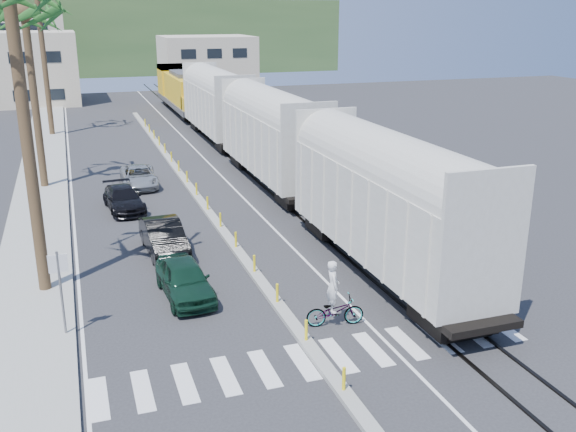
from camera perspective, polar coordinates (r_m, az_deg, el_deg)
The scene contains 16 objects.
ground at distance 21.88m, azimuth 0.68°, elevation -10.10°, with size 140.00×140.00×0.00m, color #28282B.
sidewalk at distance 44.43m, azimuth -20.98°, elevation 3.38°, with size 3.00×90.00×0.15m, color gray.
rails at distance 48.70m, azimuth -4.83°, elevation 5.63°, with size 1.56×100.00×0.06m.
median at distance 40.03m, azimuth -8.94°, elevation 2.88°, with size 0.45×60.00×0.85m.
crosswalk at distance 20.24m, azimuth 2.62°, elevation -12.58°, with size 14.00×2.20×0.01m, color silver.
lane_markings at distance 44.62m, azimuth -12.82°, elevation 4.09°, with size 9.42×90.00×0.01m.
freight_train at distance 44.52m, azimuth -3.70°, elevation 8.28°, with size 3.00×60.94×5.85m.
palm_trees at distance 40.94m, azimuth -22.19°, elevation 17.35°, with size 3.50×37.20×13.75m.
street_sign at distance 21.85m, azimuth -19.61°, elevation -5.53°, with size 0.60×0.08×3.00m.
buildings at distance 90.06m, azimuth -19.32°, elevation 13.09°, with size 38.00×27.00×10.00m.
hillside at distance 118.46m, azimuth -16.32°, elevation 15.06°, with size 80.00×20.00×12.00m, color #385628.
car_lead at distance 24.28m, azimuth -9.17°, elevation -5.57°, with size 1.90×4.22×1.41m, color #103121.
car_second at distance 28.75m, azimuth -10.98°, elevation -1.85°, with size 1.75×4.52×1.47m, color black.
car_third at distance 35.43m, azimuth -14.40°, elevation 1.48°, with size 2.16×4.46×1.25m, color black.
car_rear at distance 40.08m, azimuth -13.11°, elevation 3.44°, with size 2.14×4.47×1.23m, color #A0A3A5.
cyclist at distance 21.91m, azimuth 4.15°, elevation -7.90°, with size 1.32×2.20×2.36m.
Camera 1 is at (-6.51, -18.21, 10.23)m, focal length 40.00 mm.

